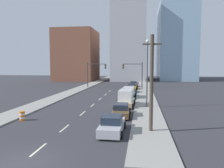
% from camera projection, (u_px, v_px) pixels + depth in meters
% --- Properties ---
extents(ground_plane, '(200.00, 200.00, 0.00)m').
position_uv_depth(ground_plane, '(23.00, 162.00, 13.01)').
color(ground_plane, '#333338').
extents(sidewalk_left, '(3.31, 95.17, 0.14)m').
position_uv_depth(sidewalk_left, '(89.00, 85.00, 61.01)').
color(sidewalk_left, gray).
rests_on(sidewalk_left, ground).
extents(sidewalk_right, '(3.31, 95.17, 0.14)m').
position_uv_depth(sidewalk_right, '(144.00, 86.00, 58.92)').
color(sidewalk_right, gray).
rests_on(sidewalk_right, ground).
extents(lane_stripe_at_2m, '(0.16, 2.40, 0.01)m').
position_uv_depth(lane_stripe_at_2m, '(39.00, 149.00, 14.99)').
color(lane_stripe_at_2m, beige).
rests_on(lane_stripe_at_2m, ground).
extents(lane_stripe_at_7m, '(0.16, 2.40, 0.01)m').
position_uv_depth(lane_stripe_at_7m, '(64.00, 128.00, 19.99)').
color(lane_stripe_at_7m, beige).
rests_on(lane_stripe_at_7m, ground).
extents(lane_stripe_at_13m, '(0.16, 2.40, 0.01)m').
position_uv_depth(lane_stripe_at_13m, '(83.00, 113.00, 26.18)').
color(lane_stripe_at_13m, beige).
rests_on(lane_stripe_at_13m, ground).
extents(lane_stripe_at_19m, '(0.16, 2.40, 0.01)m').
position_uv_depth(lane_stripe_at_19m, '(92.00, 105.00, 31.31)').
color(lane_stripe_at_19m, beige).
rests_on(lane_stripe_at_19m, ground).
extents(lane_stripe_at_24m, '(0.16, 2.40, 0.01)m').
position_uv_depth(lane_stripe_at_24m, '(100.00, 99.00, 37.11)').
color(lane_stripe_at_24m, beige).
rests_on(lane_stripe_at_24m, ground).
extents(lane_stripe_at_30m, '(0.16, 2.40, 0.01)m').
position_uv_depth(lane_stripe_at_30m, '(106.00, 94.00, 42.63)').
color(lane_stripe_at_30m, beige).
rests_on(lane_stripe_at_30m, ground).
extents(lane_stripe_at_36m, '(0.16, 2.40, 0.01)m').
position_uv_depth(lane_stripe_at_36m, '(110.00, 91.00, 48.07)').
color(lane_stripe_at_36m, beige).
rests_on(lane_stripe_at_36m, ground).
extents(building_brick_left, '(14.00, 16.00, 18.30)m').
position_uv_depth(building_brick_left, '(77.00, 56.00, 80.54)').
color(building_brick_left, brown).
rests_on(building_brick_left, ground).
extents(building_office_center, '(12.00, 20.00, 30.00)m').
position_uv_depth(building_office_center, '(129.00, 40.00, 81.38)').
color(building_office_center, '#A8A8AD').
rests_on(building_office_center, ground).
extents(building_glass_right, '(13.00, 20.00, 28.33)m').
position_uv_depth(building_glass_right, '(176.00, 43.00, 83.06)').
color(building_glass_right, '#8CADC6').
rests_on(building_glass_right, ground).
extents(traffic_signal_left, '(4.89, 0.35, 6.37)m').
position_uv_depth(traffic_signal_left, '(93.00, 71.00, 54.82)').
color(traffic_signal_left, '#38383D').
rests_on(traffic_signal_left, ground).
extents(traffic_signal_right, '(4.89, 0.35, 6.37)m').
position_uv_depth(traffic_signal_right, '(136.00, 71.00, 53.35)').
color(traffic_signal_right, '#38383D').
rests_on(traffic_signal_right, ground).
extents(utility_pole_right_near, '(1.60, 0.32, 8.32)m').
position_uv_depth(utility_pole_right_near, '(151.00, 83.00, 18.49)').
color(utility_pole_right_near, '#473D33').
rests_on(utility_pole_right_near, ground).
extents(traffic_barrel, '(0.56, 0.56, 0.95)m').
position_uv_depth(traffic_barrel, '(22.00, 116.00, 22.79)').
color(traffic_barrel, orange).
rests_on(traffic_barrel, ground).
extents(street_lamp, '(0.44, 0.44, 9.15)m').
position_uv_depth(street_lamp, '(147.00, 69.00, 29.29)').
color(street_lamp, '#4C4C51').
rests_on(street_lamp, ground).
extents(sedan_silver, '(2.16, 4.53, 1.51)m').
position_uv_depth(sedan_silver, '(112.00, 125.00, 18.61)').
color(sedan_silver, '#B2B2BC').
rests_on(sedan_silver, ground).
extents(sedan_brown, '(2.26, 4.64, 1.43)m').
position_uv_depth(sedan_brown, '(121.00, 110.00, 24.58)').
color(sedan_brown, brown).
rests_on(sedan_brown, ground).
extents(box_truck_tan, '(2.48, 5.46, 2.29)m').
position_uv_depth(box_truck_tan, '(126.00, 99.00, 30.65)').
color(box_truck_tan, tan).
rests_on(box_truck_tan, ground).
extents(box_truck_teal, '(2.51, 5.91, 1.90)m').
position_uv_depth(box_truck_teal, '(129.00, 93.00, 38.21)').
color(box_truck_teal, '#196B75').
rests_on(box_truck_teal, ground).
extents(sedan_blue, '(2.09, 4.32, 1.53)m').
position_uv_depth(sedan_blue, '(130.00, 89.00, 45.28)').
color(sedan_blue, navy).
rests_on(sedan_blue, ground).
extents(sedan_yellow, '(2.23, 4.37, 1.47)m').
position_uv_depth(sedan_yellow, '(132.00, 87.00, 51.10)').
color(sedan_yellow, gold).
rests_on(sedan_yellow, ground).
extents(sedan_maroon, '(2.20, 4.55, 1.46)m').
position_uv_depth(sedan_maroon, '(133.00, 84.00, 56.90)').
color(sedan_maroon, maroon).
rests_on(sedan_maroon, ground).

